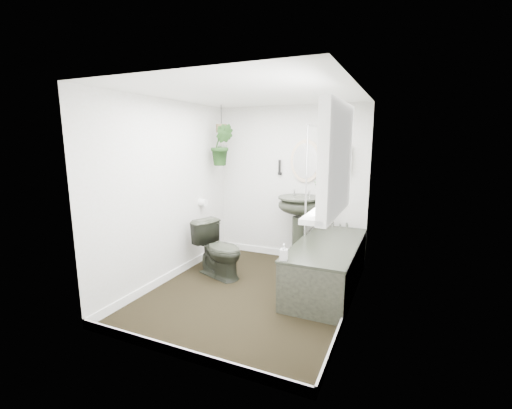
% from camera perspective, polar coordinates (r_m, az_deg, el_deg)
% --- Properties ---
extents(floor, '(2.30, 2.80, 0.02)m').
position_cam_1_polar(floor, '(4.26, -0.85, -14.51)').
color(floor, black).
rests_on(floor, ground).
extents(ceiling, '(2.30, 2.80, 0.02)m').
position_cam_1_polar(ceiling, '(3.88, -0.95, 18.20)').
color(ceiling, white).
rests_on(ceiling, ground).
extents(wall_back, '(2.30, 0.02, 2.30)m').
position_cam_1_polar(wall_back, '(5.20, 5.65, 3.46)').
color(wall_back, silver).
rests_on(wall_back, ground).
extents(wall_front, '(2.30, 0.02, 2.30)m').
position_cam_1_polar(wall_front, '(2.72, -13.49, -3.56)').
color(wall_front, silver).
rests_on(wall_front, ground).
extents(wall_left, '(0.02, 2.80, 2.30)m').
position_cam_1_polar(wall_left, '(4.51, -14.40, 2.04)').
color(wall_left, silver).
rests_on(wall_left, ground).
extents(wall_right, '(0.02, 2.80, 2.30)m').
position_cam_1_polar(wall_right, '(3.58, 16.19, -0.25)').
color(wall_right, silver).
rests_on(wall_right, ground).
extents(skirting, '(2.30, 2.80, 0.10)m').
position_cam_1_polar(skirting, '(4.23, -0.85, -13.78)').
color(skirting, white).
rests_on(skirting, floor).
extents(bathtub, '(0.72, 1.72, 0.58)m').
position_cam_1_polar(bathtub, '(4.35, 11.76, -9.89)').
color(bathtub, '#272B21').
rests_on(bathtub, floor).
extents(bath_screen, '(0.04, 0.72, 1.40)m').
position_cam_1_polar(bath_screen, '(4.66, 9.54, 4.11)').
color(bath_screen, silver).
rests_on(bath_screen, bathtub).
extents(shower_box, '(0.20, 0.10, 0.35)m').
position_cam_1_polar(shower_box, '(4.91, 14.44, 7.42)').
color(shower_box, white).
rests_on(shower_box, wall_back).
extents(oval_mirror, '(0.46, 0.03, 0.62)m').
position_cam_1_polar(oval_mirror, '(5.06, 8.28, 7.17)').
color(oval_mirror, beige).
rests_on(oval_mirror, wall_back).
extents(wall_sconce, '(0.04, 0.04, 0.22)m').
position_cam_1_polar(wall_sconce, '(5.18, 3.94, 6.23)').
color(wall_sconce, black).
rests_on(wall_sconce, wall_back).
extents(toilet_roll_holder, '(0.11, 0.11, 0.11)m').
position_cam_1_polar(toilet_roll_holder, '(5.08, -8.86, 0.34)').
color(toilet_roll_holder, white).
rests_on(toilet_roll_holder, wall_left).
extents(window_recess, '(0.08, 1.00, 0.90)m').
position_cam_1_polar(window_recess, '(2.85, 13.34, 7.28)').
color(window_recess, white).
rests_on(window_recess, wall_right).
extents(window_sill, '(0.18, 1.00, 0.04)m').
position_cam_1_polar(window_sill, '(2.91, 11.63, -0.91)').
color(window_sill, white).
rests_on(window_sill, wall_right).
extents(window_blinds, '(0.01, 0.86, 0.76)m').
position_cam_1_polar(window_blinds, '(2.86, 12.45, 7.33)').
color(window_blinds, white).
rests_on(window_blinds, wall_right).
extents(toilet, '(0.82, 0.63, 0.74)m').
position_cam_1_polar(toilet, '(4.62, -6.15, -7.44)').
color(toilet, '#272B21').
rests_on(toilet, floor).
extents(pedestal_sink, '(0.68, 0.61, 1.02)m').
position_cam_1_polar(pedestal_sink, '(4.96, 7.12, -4.44)').
color(pedestal_sink, '#272B21').
rests_on(pedestal_sink, floor).
extents(sill_plant, '(0.27, 0.24, 0.26)m').
position_cam_1_polar(sill_plant, '(3.11, 11.71, 2.58)').
color(sill_plant, black).
rests_on(sill_plant, window_sill).
extents(hanging_plant, '(0.41, 0.37, 0.60)m').
position_cam_1_polar(hanging_plant, '(5.11, -5.72, 9.83)').
color(hanging_plant, black).
rests_on(hanging_plant, ceiling).
extents(soap_bottle, '(0.09, 0.09, 0.17)m').
position_cam_1_polar(soap_bottle, '(3.58, 4.66, -7.89)').
color(soap_bottle, '#302C2D').
rests_on(soap_bottle, bathtub).
extents(hanging_pot, '(0.16, 0.16, 0.12)m').
position_cam_1_polar(hanging_pot, '(5.11, -5.77, 12.52)').
color(hanging_pot, brown).
rests_on(hanging_pot, ceiling).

